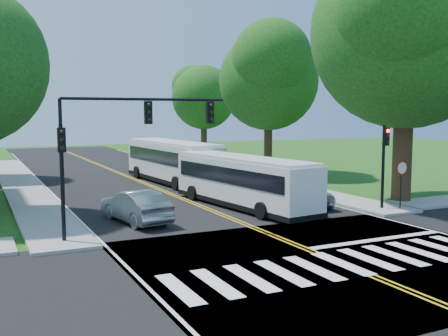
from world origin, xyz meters
TOP-DOWN VIEW (x-y plane):
  - ground at (0.00, 0.00)m, footprint 140.00×140.00m
  - road at (0.00, 18.00)m, footprint 14.00×96.00m
  - cross_road at (0.00, 0.00)m, footprint 60.00×12.00m
  - center_line at (0.00, 22.00)m, footprint 0.36×70.00m
  - edge_line_w at (-6.80, 22.00)m, footprint 0.12×70.00m
  - edge_line_e at (6.80, 22.00)m, footprint 0.12×70.00m
  - crosswalk at (0.00, -0.50)m, footprint 12.60×3.00m
  - stop_bar at (3.50, 1.60)m, footprint 6.60×0.40m
  - sidewalk_nw at (-8.30, 25.00)m, footprint 2.60×40.00m
  - sidewalk_ne at (8.30, 25.00)m, footprint 2.60×40.00m
  - tree_ne_big at (11.00, 8.00)m, footprint 10.80×10.80m
  - tree_east_mid at (11.50, 24.00)m, footprint 8.40×8.40m
  - tree_east_far at (12.50, 40.00)m, footprint 7.20×7.20m
  - signal_nw at (-5.86, 6.43)m, footprint 7.15×0.46m
  - signal_ne at (8.20, 6.44)m, footprint 0.30×0.46m
  - stop_sign at (9.00, 5.98)m, footprint 0.76×0.08m
  - bus_lead at (1.96, 10.57)m, footprint 3.68×11.00m
  - bus_follow at (1.91, 21.64)m, footprint 3.45×12.06m
  - hatchback at (-4.47, 9.23)m, footprint 2.40×4.90m
  - suv at (4.96, 9.43)m, footprint 2.35×4.56m
  - dark_sedan at (5.84, 20.60)m, footprint 1.77×3.99m

SIDE VIEW (x-z plane):
  - ground at x=0.00m, z-range 0.00..0.00m
  - road at x=0.00m, z-range 0.00..0.01m
  - cross_road at x=0.00m, z-range 0.00..0.01m
  - center_line at x=0.00m, z-range 0.01..0.02m
  - edge_line_w at x=-6.80m, z-range 0.01..0.02m
  - edge_line_e at x=6.80m, z-range 0.01..0.02m
  - crosswalk at x=0.00m, z-range 0.01..0.02m
  - stop_bar at x=3.50m, z-range 0.01..0.02m
  - sidewalk_nw at x=-8.30m, z-range 0.00..0.15m
  - sidewalk_ne at x=8.30m, z-range 0.00..0.15m
  - dark_sedan at x=5.84m, z-range 0.01..1.15m
  - suv at x=4.96m, z-range 0.01..1.24m
  - hatchback at x=-4.47m, z-range 0.01..1.56m
  - bus_lead at x=1.96m, z-range 0.09..2.88m
  - bus_follow at x=1.91m, z-range 0.10..3.18m
  - stop_sign at x=9.00m, z-range 0.77..3.30m
  - signal_ne at x=8.20m, z-range 0.76..5.16m
  - signal_nw at x=-5.86m, z-range 1.55..7.21m
  - tree_east_far at x=12.50m, z-range 1.69..12.03m
  - tree_east_mid at x=11.50m, z-range 1.89..13.82m
  - tree_ne_big at x=11.00m, z-range 2.17..17.08m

